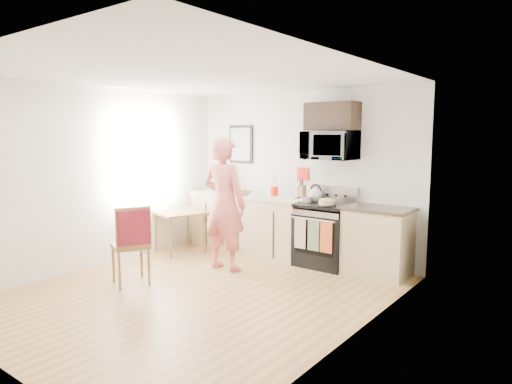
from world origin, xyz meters
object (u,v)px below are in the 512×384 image
Objects in this scene: cake at (327,203)px; microwave at (330,146)px; person at (224,204)px; chair at (133,235)px; range at (325,236)px; dining_table at (179,216)px.

microwave is at bearing 112.63° from cake.
person reaches higher than chair.
chair is at bearing -122.14° from range.
dining_table is 2.84× the size of cake.
microwave reaches higher than cake.
microwave is 0.85m from cake.
person is 2.41× the size of dining_table.
range is 4.19× the size of cake.
cake is (1.57, 2.14, 0.30)m from chair.
range is at bearing -138.48° from person.
dining_table is at bearing -158.85° from microwave.
chair is (-0.41, -1.28, -0.28)m from person.
person is at bearing -12.36° from dining_table.
microwave is (-0.00, 0.10, 1.32)m from range.
chair is (-1.45, -2.31, 0.23)m from range.
microwave is 2.74× the size of cake.
person is 6.84× the size of cake.
range is at bearing 123.78° from cake.
person is 1.84× the size of chair.
cake is at bearing -67.37° from microwave.
cake is at bearing 14.11° from dining_table.
range is 2.39m from dining_table.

